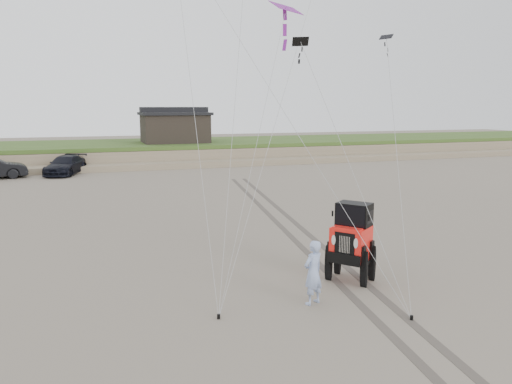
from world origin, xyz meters
TOP-DOWN VIEW (x-y plane):
  - ground at (0.00, 0.00)m, footprint 160.00×160.00m
  - dune_ridge at (0.00, 37.50)m, footprint 160.00×14.25m
  - cabin at (2.00, 37.00)m, footprint 6.40×5.40m
  - truck_c at (-7.70, 29.41)m, footprint 3.51×5.30m
  - jeep at (1.12, 1.56)m, footprint 5.29×4.84m
  - man at (-0.70, 0.30)m, footprint 0.74×0.63m
  - stake_main at (-3.30, 0.17)m, footprint 0.08×0.08m
  - stake_aux at (1.15, -1.42)m, footprint 0.08×0.08m
  - tire_tracks at (2.00, 8.00)m, footprint 5.22×29.74m

SIDE VIEW (x-z plane):
  - ground at x=0.00m, z-range 0.00..0.00m
  - tire_tracks at x=2.00m, z-range 0.00..0.01m
  - stake_main at x=-3.30m, z-range 0.00..0.12m
  - stake_aux at x=1.15m, z-range 0.00..0.12m
  - truck_c at x=-7.70m, z-range 0.00..1.43m
  - dune_ridge at x=0.00m, z-range -0.04..1.68m
  - man at x=-0.70m, z-range 0.00..1.73m
  - jeep at x=1.12m, z-range 0.00..1.88m
  - cabin at x=2.00m, z-range 1.56..4.91m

